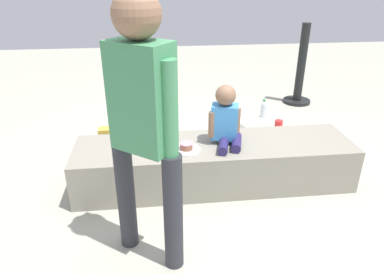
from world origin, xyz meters
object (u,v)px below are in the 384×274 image
object	(u,v)px
adult_standing	(143,115)
cake_plate	(186,148)
gift_bag	(113,143)
cake_box_white	(250,125)
water_bottle_near_gift	(263,109)
child_seated	(226,119)
handbag_black_leather	(150,119)
party_cup_red	(279,125)

from	to	relation	value
adult_standing	cake_plate	world-z (taller)	adult_standing
gift_bag	cake_box_white	xyz separation A→B (m)	(1.48, 0.52, -0.11)
water_bottle_near_gift	cake_box_white	xyz separation A→B (m)	(-0.24, -0.31, -0.06)
child_seated	handbag_black_leather	distance (m)	1.43
adult_standing	cake_box_white	bearing A→B (deg)	58.18
gift_bag	party_cup_red	xyz separation A→B (m)	(1.80, 0.48, -0.11)
cake_plate	party_cup_red	world-z (taller)	cake_plate
cake_box_white	handbag_black_leather	world-z (taller)	handbag_black_leather
adult_standing	party_cup_red	xyz separation A→B (m)	(1.46, 1.80, -0.90)
gift_bag	party_cup_red	bearing A→B (deg)	14.96
child_seated	party_cup_red	bearing A→B (deg)	50.61
party_cup_red	cake_box_white	bearing A→B (deg)	173.32
gift_bag	party_cup_red	size ratio (longest dim) A/B	3.52
child_seated	adult_standing	world-z (taller)	adult_standing
child_seated	party_cup_red	xyz separation A→B (m)	(0.84, 1.02, -0.53)
water_bottle_near_gift	party_cup_red	world-z (taller)	water_bottle_near_gift
cake_plate	cake_box_white	distance (m)	1.47
child_seated	cake_box_white	distance (m)	1.30
adult_standing	handbag_black_leather	distance (m)	2.15
water_bottle_near_gift	adult_standing	bearing A→B (deg)	-122.75
adult_standing	party_cup_red	size ratio (longest dim) A/B	15.30
adult_standing	gift_bag	size ratio (longest dim) A/B	4.35
water_bottle_near_gift	cake_box_white	size ratio (longest dim) A/B	0.79
adult_standing	handbag_black_leather	xyz separation A→B (m)	(0.00, 1.98, -0.84)
adult_standing	gift_bag	world-z (taller)	adult_standing
gift_bag	handbag_black_leather	xyz separation A→B (m)	(0.35, 0.66, -0.04)
adult_standing	cake_box_white	world-z (taller)	adult_standing
child_seated	cake_box_white	size ratio (longest dim) A/B	1.60
adult_standing	cake_plate	xyz separation A→B (m)	(0.30, 0.68, -0.56)
water_bottle_near_gift	handbag_black_leather	world-z (taller)	handbag_black_leather
cake_box_white	handbag_black_leather	bearing A→B (deg)	172.72
cake_plate	water_bottle_near_gift	distance (m)	1.85
water_bottle_near_gift	handbag_black_leather	size ratio (longest dim) A/B	0.72
adult_standing	party_cup_red	distance (m)	2.49
child_seated	cake_plate	world-z (taller)	child_seated
child_seated	handbag_black_leather	xyz separation A→B (m)	(-0.62, 1.21, -0.47)
water_bottle_near_gift	handbag_black_leather	bearing A→B (deg)	-173.05
adult_standing	gift_bag	bearing A→B (deg)	104.53
child_seated	cake_box_white	xyz separation A→B (m)	(0.52, 1.06, -0.53)
child_seated	cake_box_white	bearing A→B (deg)	63.89
party_cup_red	cake_box_white	world-z (taller)	cake_box_white
cake_plate	child_seated	bearing A→B (deg)	15.86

